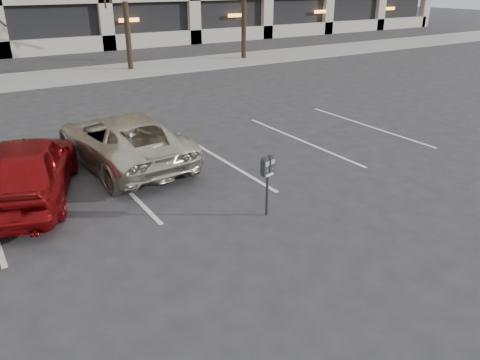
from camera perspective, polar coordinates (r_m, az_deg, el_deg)
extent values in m
plane|color=#28282B|center=(10.05, -2.89, -2.72)|extent=(140.00, 140.00, 0.00)
cube|color=gray|center=(24.68, -22.03, 11.47)|extent=(80.00, 4.00, 0.12)
cube|color=silver|center=(11.50, -14.71, -0.01)|extent=(0.10, 5.20, 0.00)
cube|color=silver|center=(12.53, -2.54, 2.70)|extent=(0.10, 5.20, 0.00)
cube|color=silver|center=(14.05, 7.43, 4.82)|extent=(0.10, 5.20, 0.00)
cube|color=silver|center=(15.92, 15.31, 6.39)|extent=(0.10, 5.20, 0.00)
cylinder|color=black|center=(25.47, -13.48, 16.56)|extent=(0.28, 0.28, 3.40)
cylinder|color=black|center=(28.55, 0.46, 18.08)|extent=(0.28, 0.28, 3.66)
cylinder|color=black|center=(9.33, 3.31, -1.82)|extent=(0.06, 0.06, 0.90)
cube|color=black|center=(9.14, 3.38, 0.85)|extent=(0.32, 0.17, 0.06)
cube|color=silver|center=(9.12, 3.64, 0.64)|extent=(0.21, 0.06, 0.05)
cube|color=gray|center=(8.96, 3.37, 1.95)|extent=(0.10, 0.03, 0.09)
cube|color=gray|center=(9.08, 4.06, 2.23)|extent=(0.10, 0.03, 0.09)
imported|color=beige|center=(12.29, -14.10, 4.83)|extent=(2.52, 4.89, 1.32)
cube|color=#FF4405|center=(11.24, -14.71, 6.61)|extent=(0.10, 0.20, 0.01)
imported|color=maroon|center=(10.86, -24.57, 1.26)|extent=(3.03, 4.55, 1.44)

